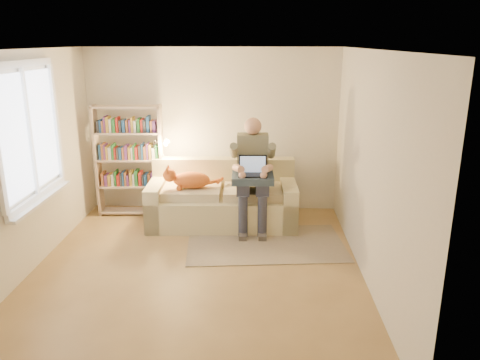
{
  "coord_description": "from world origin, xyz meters",
  "views": [
    {
      "loc": [
        0.74,
        -5.13,
        2.7
      ],
      "look_at": [
        0.49,
        1.0,
        0.86
      ],
      "focal_mm": 35.0,
      "sensor_mm": 36.0,
      "label": 1
    }
  ],
  "objects_px": {
    "laptop": "(257,170)",
    "bookshelf": "(130,155)",
    "sofa": "(223,201)",
    "cat": "(185,180)",
    "person": "(253,168)"
  },
  "relations": [
    {
      "from": "sofa",
      "to": "laptop",
      "type": "xyz_separation_m",
      "value": [
        0.52,
        -0.31,
        0.59
      ]
    },
    {
      "from": "person",
      "to": "cat",
      "type": "distance_m",
      "value": 1.01
    },
    {
      "from": "bookshelf",
      "to": "laptop",
      "type": "bearing_deg",
      "value": -20.54
    },
    {
      "from": "sofa",
      "to": "laptop",
      "type": "distance_m",
      "value": 0.84
    },
    {
      "from": "bookshelf",
      "to": "cat",
      "type": "bearing_deg",
      "value": -30.03
    },
    {
      "from": "bookshelf",
      "to": "sofa",
      "type": "bearing_deg",
      "value": -15.43
    },
    {
      "from": "sofa",
      "to": "laptop",
      "type": "height_order",
      "value": "laptop"
    },
    {
      "from": "person",
      "to": "bookshelf",
      "type": "relative_size",
      "value": 0.93
    },
    {
      "from": "cat",
      "to": "bookshelf",
      "type": "bearing_deg",
      "value": 151.5
    },
    {
      "from": "sofa",
      "to": "person",
      "type": "distance_m",
      "value": 0.75
    },
    {
      "from": "laptop",
      "to": "bookshelf",
      "type": "relative_size",
      "value": 0.23
    },
    {
      "from": "sofa",
      "to": "bookshelf",
      "type": "distance_m",
      "value": 1.64
    },
    {
      "from": "laptop",
      "to": "bookshelf",
      "type": "bearing_deg",
      "value": 161.0
    },
    {
      "from": "sofa",
      "to": "cat",
      "type": "bearing_deg",
      "value": -165.28
    },
    {
      "from": "laptop",
      "to": "cat",
      "type": "bearing_deg",
      "value": 170.43
    }
  ]
}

